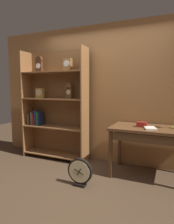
% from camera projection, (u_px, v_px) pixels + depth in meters
% --- Properties ---
extents(ground_plane, '(10.00, 10.00, 0.00)m').
position_uv_depth(ground_plane, '(73.00, 194.00, 2.61)').
color(ground_plane, '#4C3826').
extents(back_wood_panel, '(4.80, 0.05, 2.60)m').
position_uv_depth(back_wood_panel, '(106.00, 94.00, 3.71)').
color(back_wood_panel, '#9E6B3D').
rests_on(back_wood_panel, ground).
extents(bookshelf, '(1.36, 0.36, 2.16)m').
position_uv_depth(bookshelf, '(55.00, 106.00, 3.90)').
color(bookshelf, brown).
rests_on(bookshelf, ground).
extents(workbench, '(1.34, 0.69, 0.80)m').
position_uv_depth(workbench, '(154.00, 134.00, 3.02)').
color(workbench, brown).
rests_on(workbench, ground).
extents(toolbox_small, '(0.15, 0.11, 0.08)m').
position_uv_depth(toolbox_small, '(142.00, 124.00, 3.10)').
color(toolbox_small, maroon).
rests_on(toolbox_small, workbench).
extents(open_repair_manual, '(0.22, 0.26, 0.02)m').
position_uv_depth(open_repair_manual, '(150.00, 128.00, 2.94)').
color(open_repair_manual, silver).
rests_on(open_repair_manual, workbench).
extents(round_clock_large, '(0.38, 0.11, 0.42)m').
position_uv_depth(round_clock_large, '(80.00, 172.00, 2.82)').
color(round_clock_large, black).
rests_on(round_clock_large, ground).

